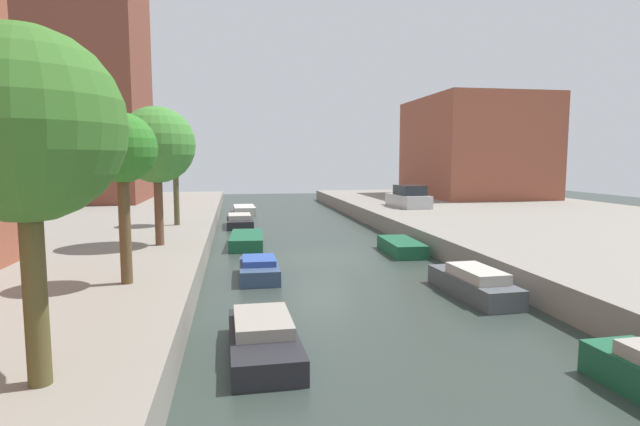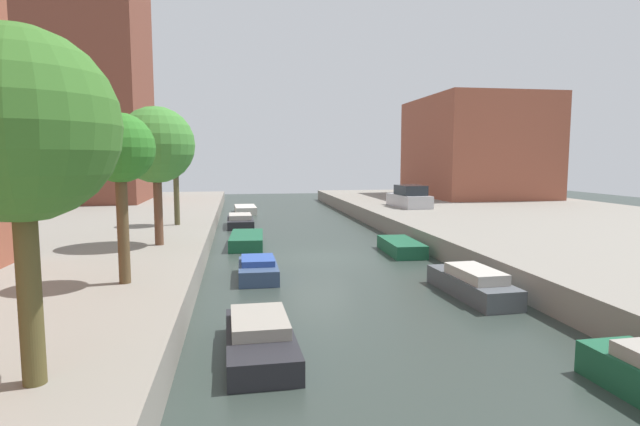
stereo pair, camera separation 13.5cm
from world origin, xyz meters
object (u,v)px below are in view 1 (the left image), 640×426
street_tree_2 (157,146)px  moored_boat_right_3 (401,247)px  moored_boat_left_2 (259,269)px  street_tree_1 (122,151)px  moored_boat_left_4 (240,221)px  moored_boat_left_1 (263,339)px  moored_boat_left_3 (247,240)px  street_tree_3 (175,154)px  moored_boat_left_5 (244,209)px  street_tree_0 (25,127)px  apartment_tower_far (76,62)px  moored_boat_right_2 (474,283)px  parked_car (408,198)px  low_block_right (474,148)px

street_tree_2 → moored_boat_right_3: size_ratio=1.51×
moored_boat_left_2 → moored_boat_right_3: 7.91m
street_tree_1 → moored_boat_left_4: size_ratio=1.17×
street_tree_2 → moored_boat_left_4: bearing=75.2°
street_tree_2 → moored_boat_left_1: street_tree_2 is taller
street_tree_1 → moored_boat_left_3: bearing=72.4°
street_tree_3 → moored_boat_left_5: street_tree_3 is taller
moored_boat_left_2 → moored_boat_left_3: 7.07m
moored_boat_left_4 → moored_boat_right_3: moored_boat_left_4 is taller
street_tree_1 → moored_boat_left_4: bearing=80.1°
moored_boat_left_3 → moored_boat_right_3: same height
street_tree_1 → moored_boat_left_1: (3.56, -3.22, -4.28)m
moored_boat_left_3 → moored_boat_left_2: bearing=-87.8°
street_tree_1 → moored_boat_right_3: size_ratio=1.28×
street_tree_0 → moored_boat_left_5: bearing=83.6°
moored_boat_left_2 → moored_boat_left_3: (-0.27, 7.06, -0.03)m
moored_boat_left_5 → apartment_tower_far: bearing=170.5°
apartment_tower_far → moored_boat_left_3: 25.08m
moored_boat_left_1 → moored_boat_left_3: (-0.01, 14.41, -0.05)m
apartment_tower_far → moored_boat_right_2: size_ratio=5.39×
street_tree_2 → moored_boat_right_3: (10.69, 1.75, -4.64)m
apartment_tower_far → street_tree_2: (9.23, -22.97, -7.16)m
street_tree_2 → street_tree_3: (0.00, 6.20, -0.27)m
street_tree_2 → parked_car: street_tree_2 is taller
street_tree_2 → moored_boat_left_2: street_tree_2 is taller
street_tree_1 → moored_boat_left_3: size_ratio=1.11×
low_block_right → moored_boat_right_3: size_ratio=3.49×
street_tree_3 → parked_car: size_ratio=1.06×
moored_boat_left_3 → moored_boat_left_4: (-0.28, 7.51, 0.05)m
moored_boat_left_3 → moored_boat_right_2: (7.02, -10.66, 0.10)m
moored_boat_right_3 → moored_boat_left_4: bearing=124.8°
street_tree_2 → moored_boat_right_2: size_ratio=1.33×
moored_boat_left_3 → apartment_tower_far: bearing=125.3°
street_tree_2 → parked_car: size_ratio=1.23×
street_tree_3 → moored_boat_left_5: (3.74, 14.59, -4.38)m
moored_boat_left_3 → moored_boat_left_4: moored_boat_left_4 is taller
street_tree_0 → moored_boat_right_2: 13.39m
apartment_tower_far → moored_boat_left_2: size_ratio=7.36×
moored_boat_left_1 → moored_boat_left_3: moored_boat_left_1 is taller
moored_boat_left_4 → moored_boat_right_2: (7.30, -18.17, 0.05)m
moored_boat_left_4 → moored_boat_left_1: bearing=-89.2°
street_tree_1 → moored_boat_left_3: street_tree_1 is taller
street_tree_0 → moored_boat_left_4: (3.27, 25.07, -4.53)m
street_tree_2 → apartment_tower_far: bearing=111.9°
apartment_tower_far → street_tree_3: (9.23, -16.76, -7.43)m
low_block_right → moored_boat_right_3: bearing=-123.6°
street_tree_2 → moored_boat_left_5: 21.63m
moored_boat_left_1 → moored_boat_left_2: size_ratio=1.24×
moored_boat_left_1 → moored_boat_left_2: moored_boat_left_1 is taller
street_tree_0 → parked_car: street_tree_0 is taller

